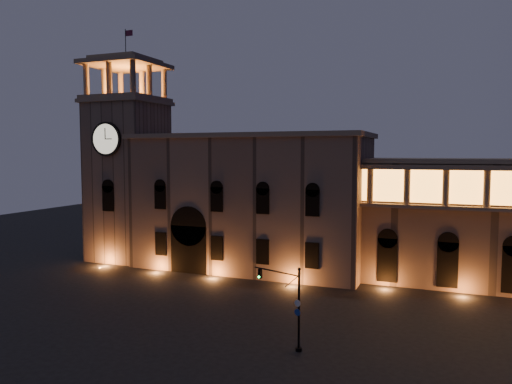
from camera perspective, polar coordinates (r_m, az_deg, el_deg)
ground at (r=47.13m, az=-8.73°, el=-14.33°), size 160.00×160.00×0.00m
government_building at (r=65.55m, az=-0.69°, el=-1.09°), size 30.80×12.80×17.60m
clock_tower at (r=73.48m, az=-14.41°, el=2.29°), size 9.80×9.80×32.40m
traffic_light at (r=39.56m, az=3.97°, el=-12.80°), size 4.48×1.86×6.50m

